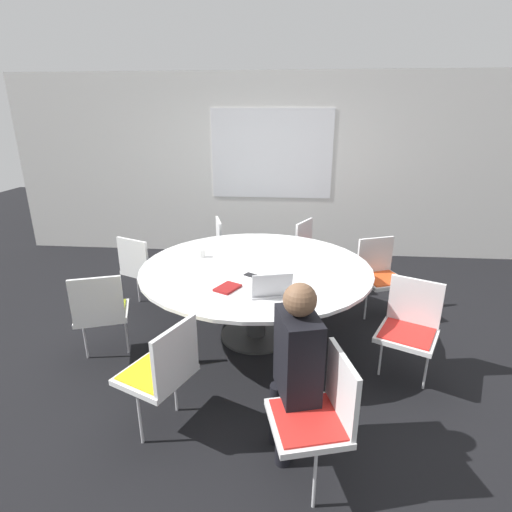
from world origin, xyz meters
TOP-DOWN VIEW (x-y plane):
  - ground_plane at (0.00, 0.00)m, footprint 16.00×16.00m
  - wall_back at (0.00, 2.62)m, footprint 8.00×0.07m
  - conference_table at (0.00, 0.00)m, footprint 2.18×2.18m
  - chair_0 at (0.51, -1.64)m, footprint 0.52×0.53m
  - chair_1 at (1.30, -0.56)m, footprint 0.58×0.57m
  - chair_2 at (1.29, 0.58)m, footprint 0.56×0.55m
  - chair_3 at (0.60, 1.28)m, footprint 0.58×0.59m
  - chair_4 at (-0.47, 1.34)m, footprint 0.53×0.54m
  - chair_5 at (-1.32, 0.52)m, footprint 0.57×0.56m
  - chair_6 at (-1.31, -0.53)m, footprint 0.55×0.54m
  - chair_7 at (-0.51, -1.32)m, footprint 0.56×0.57m
  - person_0 at (0.37, -1.43)m, footprint 0.32×0.40m
  - laptop at (0.17, -0.63)m, footprint 0.37×0.33m
  - spiral_notebook at (-0.19, -0.55)m, footprint 0.23×0.26m
  - coffee_cup at (-0.57, 0.20)m, footprint 0.08×0.08m
  - cell_phone at (-0.01, -0.25)m, footprint 0.16×0.13m
  - handbag at (0.96, 1.12)m, footprint 0.36×0.16m

SIDE VIEW (x-z plane):
  - ground_plane at x=0.00m, z-range 0.00..0.00m
  - handbag at x=0.96m, z-range 0.00..0.28m
  - chair_0 at x=0.51m, z-range 0.08..0.94m
  - chair_1 at x=1.30m, z-range 0.08..0.94m
  - chair_2 at x=1.29m, z-range 0.08..0.94m
  - chair_3 at x=0.60m, z-range 0.08..0.94m
  - chair_4 at x=-0.47m, z-range 0.08..0.94m
  - chair_5 at x=-1.32m, z-range 0.08..0.94m
  - chair_6 at x=-1.31m, z-range 0.08..0.94m
  - chair_7 at x=-0.51m, z-range 0.08..0.94m
  - conference_table at x=0.00m, z-range 0.27..1.02m
  - person_0 at x=0.37m, z-range 0.10..1.31m
  - cell_phone at x=-0.01m, z-range 0.76..0.76m
  - spiral_notebook at x=-0.19m, z-range 0.76..0.78m
  - coffee_cup at x=-0.57m, z-range 0.76..0.84m
  - laptop at x=0.17m, z-range 0.70..0.91m
  - wall_back at x=0.00m, z-range 0.00..2.70m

